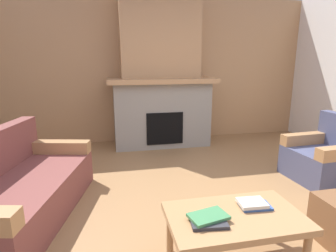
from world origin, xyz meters
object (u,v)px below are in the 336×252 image
at_px(couch, 18,191).
at_px(armchair, 325,158).
at_px(fireplace, 161,81).
at_px(coffee_table, 235,221).

bearing_deg(couch, armchair, 2.58).
distance_m(fireplace, coffee_table, 3.37).
bearing_deg(armchair, coffee_table, -146.56).
xyz_separation_m(armchair, coffee_table, (-1.86, -1.23, 0.08)).
distance_m(fireplace, armchair, 2.87).
relative_size(couch, armchair, 2.28).
xyz_separation_m(fireplace, armchair, (1.81, -2.04, -0.87)).
bearing_deg(fireplace, coffee_table, -90.84).
distance_m(couch, armchair, 3.66).
bearing_deg(couch, coffee_table, -30.63).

